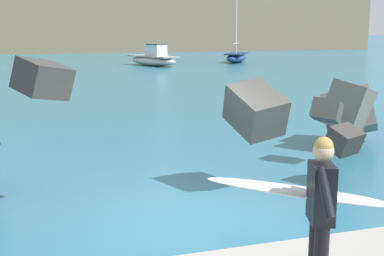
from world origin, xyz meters
TOP-DOWN VIEW (x-y plane):
  - ground_plane at (0.00, 0.00)m, footprint 400.00×400.00m
  - breakwater_jetty at (2.75, 1.73)m, footprint 32.37×6.93m
  - surfer_with_board at (0.25, -3.23)m, footprint 2.09×1.46m
  - boat_near_centre at (7.72, 34.58)m, footprint 3.93×5.84m
  - boat_mid_left at (16.09, 36.53)m, footprint 3.99×4.86m
  - headland_bluff at (-1.03, 74.64)m, footprint 98.05×32.22m

SIDE VIEW (x-z plane):
  - ground_plane at x=0.00m, z-range 0.00..0.00m
  - boat_mid_left at x=16.09m, z-range -2.87..3.88m
  - boat_near_centre at x=7.72m, z-range -0.33..1.52m
  - breakwater_jetty at x=2.75m, z-range -0.21..2.72m
  - surfer_with_board at x=0.25m, z-range 0.39..2.16m
  - headland_bluff at x=-1.03m, z-range 0.02..14.45m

